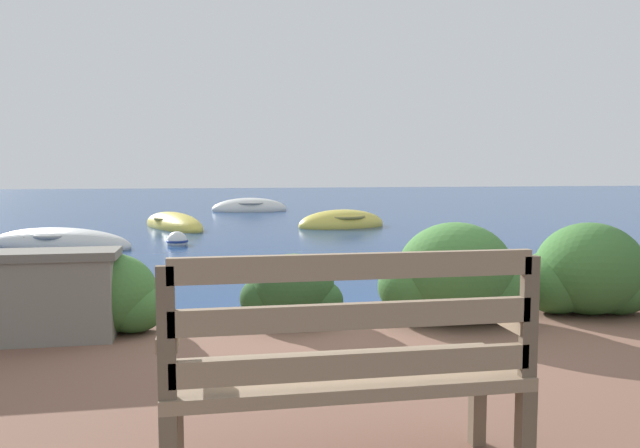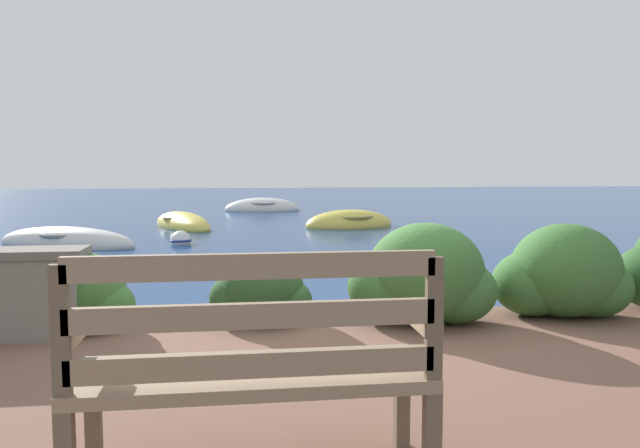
{
  "view_description": "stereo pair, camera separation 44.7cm",
  "coord_description": "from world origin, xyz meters",
  "views": [
    {
      "loc": [
        -1.26,
        -5.08,
        1.44
      ],
      "look_at": [
        0.62,
        5.43,
        0.48
      ],
      "focal_mm": 35.0,
      "sensor_mm": 36.0,
      "label": 1
    },
    {
      "loc": [
        -0.82,
        -5.15,
        1.44
      ],
      "look_at": [
        0.62,
        5.43,
        0.48
      ],
      "focal_mm": 35.0,
      "sensor_mm": 36.0,
      "label": 2
    }
  ],
  "objects": [
    {
      "name": "hedge_clump_far_right",
      "position": [
        1.84,
        -0.41,
        0.55
      ],
      "size": [
        1.13,
        0.81,
        0.77
      ],
      "color": "#38662D",
      "rests_on": "patio_terrace"
    },
    {
      "name": "park_bench",
      "position": [
        -0.76,
        -2.85,
        0.7
      ],
      "size": [
        1.37,
        0.48,
        0.93
      ],
      "rotation": [
        0.0,
        0.0,
        0.02
      ],
      "color": "brown",
      "rests_on": "patio_terrace"
    },
    {
      "name": "rowboat_mid",
      "position": [
        1.93,
        9.78,
        0.07
      ],
      "size": [
        2.51,
        1.78,
        0.74
      ],
      "rotation": [
        0.0,
        0.0,
        0.28
      ],
      "color": "#DBC64C",
      "rests_on": "ground_plane"
    },
    {
      "name": "hedge_clump_centre",
      "position": [
        -0.63,
        -0.29,
        0.46
      ],
      "size": [
        0.81,
        0.58,
        0.55
      ],
      "color": "#284C23",
      "rests_on": "patio_terrace"
    },
    {
      "name": "hedge_clump_left",
      "position": [
        -2.01,
        -0.32,
        0.48
      ],
      "size": [
        0.87,
        0.63,
        0.59
      ],
      "color": "#38662D",
      "rests_on": "patio_terrace"
    },
    {
      "name": "mooring_buoy",
      "position": [
        -1.86,
        6.84,
        0.07
      ],
      "size": [
        0.41,
        0.41,
        0.37
      ],
      "color": "white",
      "rests_on": "ground_plane"
    },
    {
      "name": "ground_plane",
      "position": [
        0.0,
        0.0,
        0.0
      ],
      "size": [
        80.0,
        80.0,
        0.0
      ],
      "color": "navy"
    },
    {
      "name": "hedge_clump_right",
      "position": [
        0.64,
        -0.46,
        0.56
      ],
      "size": [
        1.17,
        0.84,
        0.79
      ],
      "color": "#38662D",
      "rests_on": "patio_terrace"
    },
    {
      "name": "rowboat_far",
      "position": [
        -2.11,
        10.27,
        0.06
      ],
      "size": [
        2.0,
        3.14,
        0.65
      ],
      "rotation": [
        0.0,
        0.0,
        5.11
      ],
      "color": "#DBC64C",
      "rests_on": "ground_plane"
    },
    {
      "name": "rowboat_outer",
      "position": [
        0.07,
        15.81,
        0.07
      ],
      "size": [
        2.55,
        1.31,
        0.77
      ],
      "rotation": [
        0.0,
        0.0,
        0.04
      ],
      "color": "silver",
      "rests_on": "ground_plane"
    },
    {
      "name": "rowboat_nearest",
      "position": [
        -3.94,
        6.84,
        0.05
      ],
      "size": [
        2.99,
        2.02,
        0.62
      ],
      "rotation": [
        0.0,
        0.0,
        2.71
      ],
      "color": "silver",
      "rests_on": "ground_plane"
    }
  ]
}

